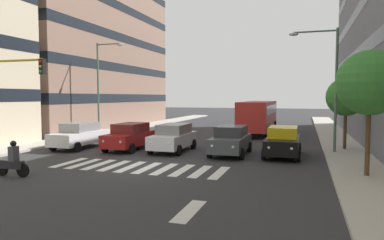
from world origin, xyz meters
The scene contains 16 objects.
ground_plane centered at (0.00, 0.00, 0.00)m, with size 180.00×180.00×0.00m, color #2D2D30.
sidewalk_left centered at (-10.13, 0.00, 0.07)m, with size 2.57×90.00×0.15m, color #B2ADA3.
crosswalk_markings centered at (0.00, 0.00, 0.00)m, with size 8.55×2.80×0.01m.
lane_arrow_0 centered at (-4.42, 5.50, 0.00)m, with size 0.50×2.20×0.01m, color silver.
car_0 centered at (-6.51, -5.38, 0.89)m, with size 2.02×4.44×1.72m.
car_1 centered at (-3.54, -5.06, 0.89)m, with size 2.02×4.44×1.72m.
car_2 centered at (0.20, -5.25, 0.89)m, with size 2.02×4.44×1.72m.
car_3 centered at (3.16, -5.02, 0.89)m, with size 2.02×4.44×1.72m.
car_4 centered at (6.73, -4.60, 0.89)m, with size 2.02×4.44×1.72m.
bus_behind_traffic centered at (-3.54, -17.92, 1.86)m, with size 2.78×10.50×3.00m.
motorcycle_with_rider centered at (4.33, 3.47, 0.65)m, with size 1.70×0.37×1.57m.
traffic_light_gantry centered at (7.35, 0.99, 3.67)m, with size 3.90×0.36×5.50m.
street_lamp_left centered at (-9.00, -7.14, 4.63)m, with size 2.85×0.28×7.36m.
street_lamp_right centered at (9.08, -11.19, 4.89)m, with size 2.55×0.28×7.93m.
street_tree_0 centered at (-10.23, -0.74, 4.03)m, with size 2.71×2.71×5.25m.
street_tree_1 centered at (-10.14, -8.62, 3.44)m, with size 2.43×2.43×4.51m.
Camera 1 is at (-7.70, 15.41, 3.47)m, focal length 32.86 mm.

